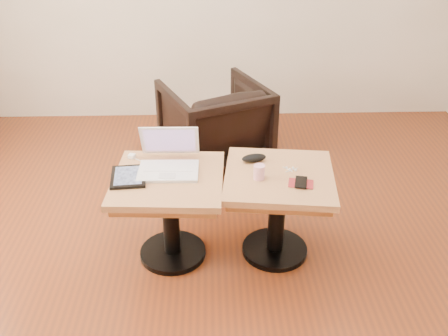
{
  "coord_description": "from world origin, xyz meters",
  "views": [
    {
      "loc": [
        -0.12,
        -2.3,
        1.98
      ],
      "look_at": [
        -0.04,
        0.11,
        0.61
      ],
      "focal_mm": 40.0,
      "sensor_mm": 36.0,
      "label": 1
    }
  ],
  "objects_px": {
    "side_table_right": "(278,195)",
    "laptop": "(169,161)",
    "armchair": "(215,124)",
    "side_table_left": "(170,197)",
    "striped_cup": "(259,172)"
  },
  "relations": [
    {
      "from": "side_table_right",
      "to": "laptop",
      "type": "height_order",
      "value": "laptop"
    },
    {
      "from": "armchair",
      "to": "side_table_left",
      "type": "bearing_deg",
      "value": 52.89
    },
    {
      "from": "side_table_left",
      "to": "side_table_right",
      "type": "distance_m",
      "value": 0.63
    },
    {
      "from": "side_table_left",
      "to": "laptop",
      "type": "height_order",
      "value": "laptop"
    },
    {
      "from": "laptop",
      "to": "armchair",
      "type": "height_order",
      "value": "laptop"
    },
    {
      "from": "striped_cup",
      "to": "armchair",
      "type": "xyz_separation_m",
      "value": [
        -0.23,
        1.2,
        -0.26
      ]
    },
    {
      "from": "side_table_right",
      "to": "armchair",
      "type": "distance_m",
      "value": 1.21
    },
    {
      "from": "side_table_left",
      "to": "laptop",
      "type": "bearing_deg",
      "value": 93.31
    },
    {
      "from": "side_table_left",
      "to": "armchair",
      "type": "bearing_deg",
      "value": 79.87
    },
    {
      "from": "side_table_left",
      "to": "side_table_right",
      "type": "xyz_separation_m",
      "value": [
        0.63,
        0.01,
        0.0
      ]
    },
    {
      "from": "side_table_right",
      "to": "laptop",
      "type": "relative_size",
      "value": 1.96
    },
    {
      "from": "armchair",
      "to": "striped_cup",
      "type": "bearing_deg",
      "value": 77.15
    },
    {
      "from": "side_table_left",
      "to": "striped_cup",
      "type": "relative_size",
      "value": 7.85
    },
    {
      "from": "armchair",
      "to": "side_table_right",
      "type": "bearing_deg",
      "value": 83.15
    },
    {
      "from": "side_table_left",
      "to": "side_table_right",
      "type": "bearing_deg",
      "value": 4.08
    }
  ]
}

